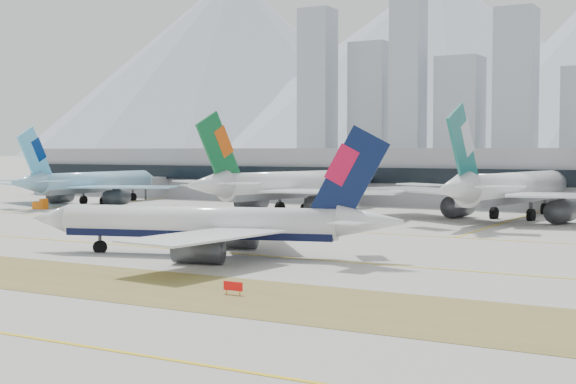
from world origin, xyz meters
The scene contains 10 objects.
ground centered at (0.00, 0.00, 0.00)m, with size 3000.00×3000.00×0.00m, color gray.
taxiing_airliner centered at (3.29, -8.51, 4.34)m, with size 52.56×44.81×18.00m.
widebody_korean centered at (-84.75, 62.24, 5.46)m, with size 57.66×56.30×20.55m.
widebody_eva centered at (-23.55, 61.52, 6.08)m, with size 62.78×62.41×22.89m.
widebody_cathay centered at (25.16, 68.20, 6.24)m, with size 65.13×64.32×23.46m.
terminal centered at (0.00, 114.84, 7.50)m, with size 280.00×43.10×15.00m.
hold_sign_right centered at (22.06, -32.00, 0.88)m, with size 2.20×0.15×1.35m.
gse_b centered at (-40.49, 38.80, 1.05)m, with size 3.55×2.00×2.60m.
gse_a centered at (-83.39, 43.13, 1.05)m, with size 3.55×2.00×2.60m.
city_skyline centered at (-106.76, 453.42, 49.80)m, with size 342.00×49.80×140.00m.
Camera 1 is at (65.67, -98.74, 14.51)m, focal length 50.00 mm.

